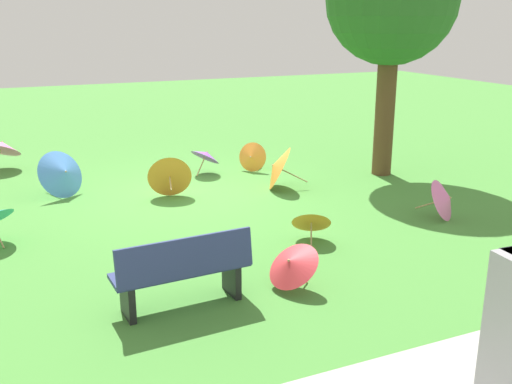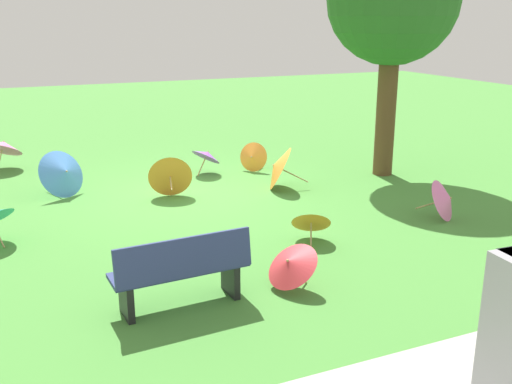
{
  "view_description": "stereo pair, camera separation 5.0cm",
  "coord_description": "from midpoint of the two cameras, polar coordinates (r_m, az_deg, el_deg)",
  "views": [
    {
      "loc": [
        3.22,
        10.34,
        3.26
      ],
      "look_at": [
        -0.38,
        2.21,
        0.6
      ],
      "focal_mm": 41.4,
      "sensor_mm": 36.0,
      "label": 1
    },
    {
      "loc": [
        3.17,
        10.36,
        3.26
      ],
      "look_at": [
        -0.38,
        2.21,
        0.6
      ],
      "focal_mm": 41.4,
      "sensor_mm": 36.0,
      "label": 2
    }
  ],
  "objects": [
    {
      "name": "ground",
      "position": [
        11.31,
        -6.14,
        -0.19
      ],
      "size": [
        40.0,
        40.0,
        0.0
      ],
      "primitive_type": "plane",
      "color": "#478C38"
    },
    {
      "name": "park_bench",
      "position": [
        6.85,
        -6.98,
        -7.54
      ],
      "size": [
        1.62,
        0.57,
        0.9
      ],
      "color": "navy",
      "rests_on": "ground"
    },
    {
      "name": "shade_tree",
      "position": [
        12.56,
        13.21,
        17.54
      ],
      "size": [
        2.63,
        2.63,
        4.91
      ],
      "color": "brown",
      "rests_on": "ground"
    },
    {
      "name": "parasol_orange_0",
      "position": [
        12.82,
        -0.22,
        3.41
      ],
      "size": [
        0.67,
        0.65,
        0.65
      ],
      "color": "tan",
      "rests_on": "ground"
    },
    {
      "name": "parasol_pink_0",
      "position": [
        10.23,
        18.05,
        -0.68
      ],
      "size": [
        0.85,
        0.81,
        0.71
      ],
      "color": "tan",
      "rests_on": "ground"
    },
    {
      "name": "parasol_purple_1",
      "position": [
        12.61,
        -4.66,
        3.61
      ],
      "size": [
        0.8,
        0.82,
        0.65
      ],
      "color": "tan",
      "rests_on": "ground"
    },
    {
      "name": "parasol_red_0",
      "position": [
        7.29,
        3.53,
        -6.92
      ],
      "size": [
        0.77,
        0.82,
        0.62
      ],
      "color": "tan",
      "rests_on": "ground"
    },
    {
      "name": "parasol_orange_3",
      "position": [
        11.48,
        2.16,
        2.44
      ],
      "size": [
        1.0,
        1.05,
        0.89
      ],
      "color": "tan",
      "rests_on": "ground"
    },
    {
      "name": "parasol_blue_0",
      "position": [
        11.55,
        -17.96,
        1.79
      ],
      "size": [
        1.08,
        1.01,
        0.92
      ],
      "color": "tan",
      "rests_on": "ground"
    },
    {
      "name": "parasol_pink_2",
      "position": [
        14.06,
        -23.17,
        4.13
      ],
      "size": [
        1.19,
        1.18,
        0.83
      ],
      "color": "tan",
      "rests_on": "ground"
    },
    {
      "name": "parasol_orange_5",
      "position": [
        11.11,
        -8.18,
        1.63
      ],
      "size": [
        0.87,
        0.76,
        0.82
      ],
      "color": "tan",
      "rests_on": "ground"
    },
    {
      "name": "parasol_orange_8",
      "position": [
        8.88,
        5.51,
        -2.73
      ],
      "size": [
        0.75,
        0.71,
        0.57
      ],
      "color": "tan",
      "rests_on": "ground"
    }
  ]
}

